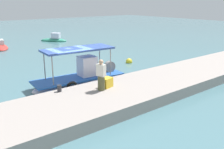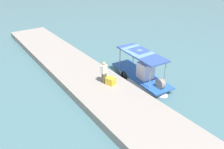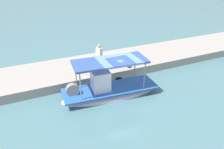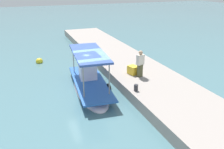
# 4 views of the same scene
# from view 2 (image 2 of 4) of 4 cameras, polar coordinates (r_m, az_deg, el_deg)

# --- Properties ---
(ground_plane) EXTENTS (120.00, 120.00, 0.00)m
(ground_plane) POSITION_cam_2_polar(r_m,az_deg,el_deg) (18.99, 6.95, -0.55)
(ground_plane) COLOR slate
(dock_quay) EXTENTS (36.00, 4.34, 0.65)m
(dock_quay) POSITION_cam_2_polar(r_m,az_deg,el_deg) (16.63, -3.64, -3.58)
(dock_quay) COLOR #9F938C
(dock_quay) RESTS_ON ground_plane
(main_fishing_boat) EXTENTS (6.59, 2.48, 2.85)m
(main_fishing_boat) POSITION_cam_2_polar(r_m,az_deg,el_deg) (18.18, 7.67, -0.51)
(main_fishing_boat) COLOR silver
(main_fishing_boat) RESTS_ON ground_plane
(fisherman_near_bollard) EXTENTS (0.49, 0.56, 1.76)m
(fisherman_near_bollard) POSITION_cam_2_polar(r_m,az_deg,el_deg) (16.31, -2.14, 0.34)
(fisherman_near_bollard) COLOR brown
(fisherman_near_bollard) RESTS_ON dock_quay
(mooring_bollard) EXTENTS (0.24, 0.24, 0.38)m
(mooring_bollard) POSITION_cam_2_polar(r_m,az_deg,el_deg) (18.65, -2.25, 2.01)
(mooring_bollard) COLOR #2D2D33
(mooring_bollard) RESTS_ON dock_quay
(cargo_crate) EXTENTS (0.78, 0.69, 0.57)m
(cargo_crate) POSITION_cam_2_polar(r_m,az_deg,el_deg) (16.29, -0.37, -1.73)
(cargo_crate) COLOR yellow
(cargo_crate) RESTS_ON dock_quay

